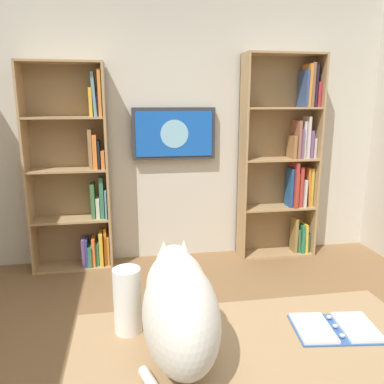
% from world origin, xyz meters
% --- Properties ---
extents(wall_back, '(4.52, 0.06, 2.70)m').
position_xyz_m(wall_back, '(0.00, -2.23, 1.35)').
color(wall_back, beige).
rests_on(wall_back, ground).
extents(bookshelf_left, '(0.82, 0.28, 2.11)m').
position_xyz_m(bookshelf_left, '(-1.17, -2.06, 1.05)').
color(bookshelf_left, tan).
rests_on(bookshelf_left, ground).
extents(bookshelf_right, '(0.77, 0.28, 2.00)m').
position_xyz_m(bookshelf_right, '(0.99, -2.07, 0.92)').
color(bookshelf_right, tan).
rests_on(bookshelf_right, ground).
extents(wall_mounted_tv, '(0.84, 0.07, 0.52)m').
position_xyz_m(wall_mounted_tv, '(0.03, -2.15, 1.33)').
color(wall_mounted_tv, '#333338').
extents(desk, '(1.37, 0.62, 0.74)m').
position_xyz_m(desk, '(0.05, 0.54, 0.62)').
color(desk, '#A37F56').
rests_on(desk, ground).
extents(cat, '(0.28, 0.63, 0.39)m').
position_xyz_m(cat, '(0.34, 0.55, 0.94)').
color(cat, silver).
rests_on(cat, desk).
extents(open_binder, '(0.35, 0.26, 0.02)m').
position_xyz_m(open_binder, '(-0.30, 0.50, 0.75)').
color(open_binder, '#335999').
rests_on(open_binder, desk).
extents(paper_towel_roll, '(0.11, 0.11, 0.27)m').
position_xyz_m(paper_towel_roll, '(0.52, 0.36, 0.87)').
color(paper_towel_roll, white).
rests_on(paper_towel_roll, desk).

